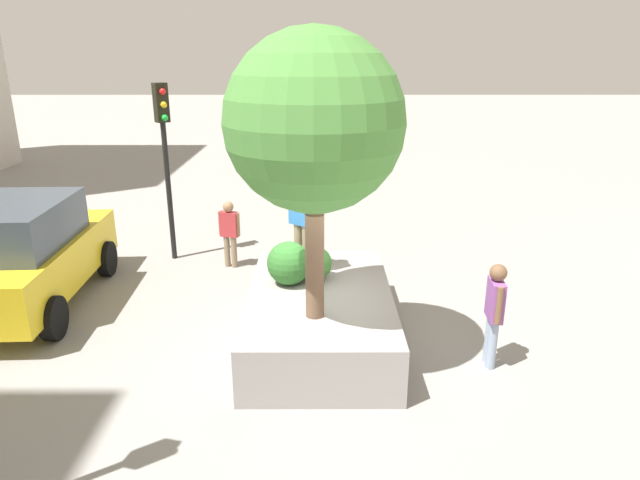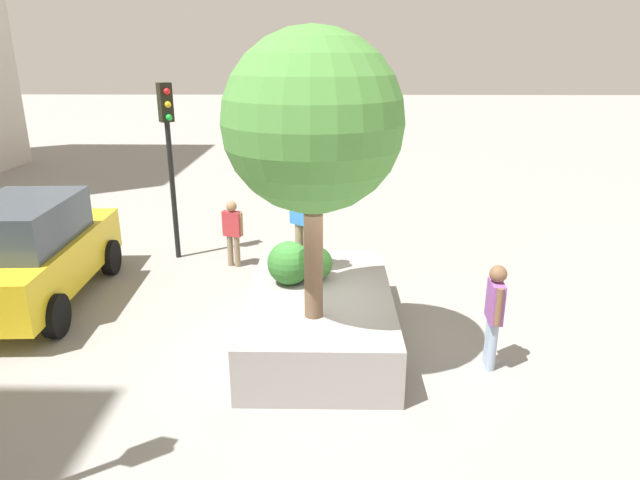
# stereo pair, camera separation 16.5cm
# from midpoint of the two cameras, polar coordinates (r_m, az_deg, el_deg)

# --- Properties ---
(ground_plane) EXTENTS (120.00, 120.00, 0.00)m
(ground_plane) POSITION_cam_midpoint_polar(r_m,az_deg,el_deg) (9.36, -1.22, -11.43)
(ground_plane) COLOR gray
(planter_ledge) EXTENTS (4.07, 2.39, 0.90)m
(planter_ledge) POSITION_cam_midpoint_polar(r_m,az_deg,el_deg) (9.56, -0.50, -7.69)
(planter_ledge) COLOR gray
(planter_ledge) RESTS_ON ground
(plaza_tree) EXTENTS (2.51, 2.51, 4.16)m
(plaza_tree) POSITION_cam_midpoint_polar(r_m,az_deg,el_deg) (7.69, -1.22, 11.90)
(plaza_tree) COLOR brown
(plaza_tree) RESTS_ON planter_ledge
(boxwood_shrub) EXTENTS (0.76, 0.76, 0.76)m
(boxwood_shrub) POSITION_cam_midpoint_polar(r_m,az_deg,el_deg) (9.52, -3.72, -2.40)
(boxwood_shrub) COLOR #2D6628
(boxwood_shrub) RESTS_ON planter_ledge
(hedge_clump) EXTENTS (0.60, 0.60, 0.60)m
(hedge_clump) POSITION_cam_midpoint_polar(r_m,az_deg,el_deg) (9.71, -1.00, -2.42)
(hedge_clump) COLOR #3D7A33
(hedge_clump) RESTS_ON planter_ledge
(skateboard) EXTENTS (0.73, 0.70, 0.07)m
(skateboard) POSITION_cam_midpoint_polar(r_m,az_deg,el_deg) (10.15, -2.26, -2.95)
(skateboard) COLOR brown
(skateboard) RESTS_ON planter_ledge
(skateboarder) EXTENTS (0.44, 0.49, 1.75)m
(skateboarder) POSITION_cam_midpoint_polar(r_m,az_deg,el_deg) (9.82, -2.33, 2.62)
(skateboarder) COLOR #847056
(skateboarder) RESTS_ON skateboard
(taxi_cab) EXTENTS (4.62, 2.30, 2.11)m
(taxi_cab) POSITION_cam_midpoint_polar(r_m,az_deg,el_deg) (11.97, -28.31, -1.25)
(taxi_cab) COLOR gold
(taxi_cab) RESTS_ON ground
(traffic_light_corner) EXTENTS (0.37, 0.37, 4.08)m
(traffic_light_corner) POSITION_cam_midpoint_polar(r_m,az_deg,el_deg) (13.17, -16.04, 9.71)
(traffic_light_corner) COLOR black
(traffic_light_corner) RESTS_ON ground
(passerby_with_bag) EXTENTS (0.57, 0.26, 1.70)m
(passerby_with_bag) POSITION_cam_midpoint_polar(r_m,az_deg,el_deg) (8.94, 16.99, -6.72)
(passerby_with_bag) COLOR #8C9EB7
(passerby_with_bag) RESTS_ON ground
(bystander_watching) EXTENTS (0.30, 0.50, 1.55)m
(bystander_watching) POSITION_cam_midpoint_polar(r_m,az_deg,el_deg) (12.74, -9.66, 1.06)
(bystander_watching) COLOR #847056
(bystander_watching) RESTS_ON ground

